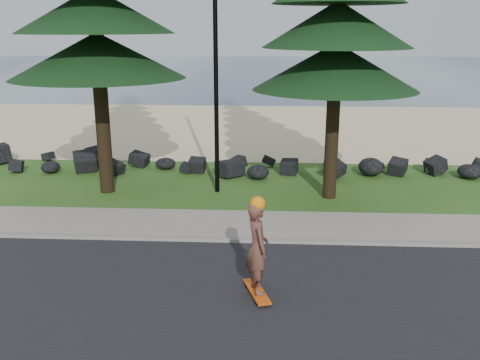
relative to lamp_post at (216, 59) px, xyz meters
The scene contains 9 objects.
ground 5.23m from the lamp_post, 90.00° to the right, with size 160.00×160.00×0.00m, color #2C541A.
road 8.74m from the lamp_post, 90.00° to the right, with size 160.00×7.00×0.02m, color black.
kerb 5.79m from the lamp_post, 90.00° to the right, with size 160.00×0.20×0.10m, color gray.
sidewalk 5.08m from the lamp_post, 90.00° to the right, with size 160.00×2.00×0.08m, color gray.
beach_sand 12.03m from the lamp_post, 90.00° to the left, with size 160.00×15.00×0.01m, color beige.
ocean 47.98m from the lamp_post, 90.00° to the left, with size 160.00×58.00×0.01m, color #30465D.
seawall_boulders 4.78m from the lamp_post, 90.00° to the left, with size 60.00×2.40×1.10m, color black, non-canonical shape.
lamp_post is the anchor object (origin of this frame).
skateboarder 7.60m from the lamp_post, 78.14° to the right, with size 0.62×1.12×2.03m.
Camera 1 is at (1.61, -13.01, 5.11)m, focal length 40.00 mm.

